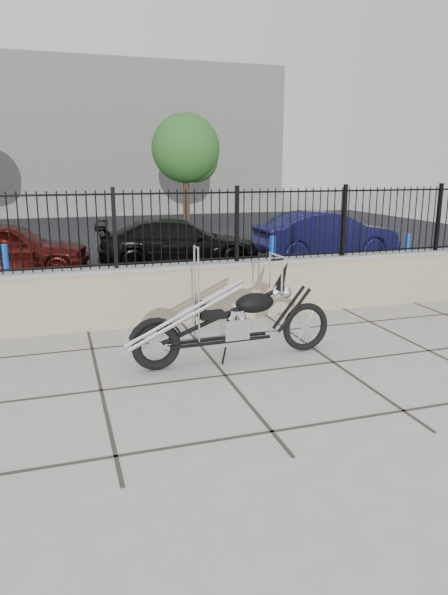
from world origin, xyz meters
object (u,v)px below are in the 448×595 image
chopper_motorcycle (231,303)px  car_blue (326,235)px  car_black (179,243)px  car_red (8,248)px

chopper_motorcycle → car_blue: 8.57m
chopper_motorcycle → car_black: chopper_motorcycle is taller
chopper_motorcycle → car_red: (-3.21, 7.07, -0.16)m
chopper_motorcycle → car_red: size_ratio=0.71×
chopper_motorcycle → car_black: bearing=80.2°
car_red → car_blue: 8.29m
chopper_motorcycle → car_black: (0.90, 6.99, -0.19)m
chopper_motorcycle → car_red: chopper_motorcycle is taller
car_black → car_blue: (4.18, -0.08, 0.06)m
car_red → car_black: car_red is taller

